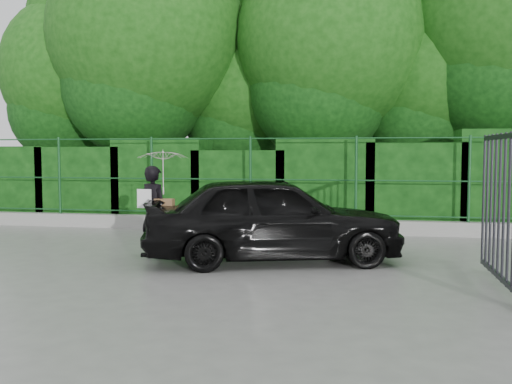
# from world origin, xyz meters

# --- Properties ---
(ground) EXTENTS (80.00, 80.00, 0.00)m
(ground) POSITION_xyz_m (0.00, 0.00, 0.00)
(ground) COLOR gray
(kerb) EXTENTS (14.00, 0.25, 0.30)m
(kerb) POSITION_xyz_m (0.00, 4.50, 0.15)
(kerb) COLOR #9E9E99
(kerb) RESTS_ON ground
(fence) EXTENTS (14.13, 0.06, 1.80)m
(fence) POSITION_xyz_m (0.22, 4.50, 1.20)
(fence) COLOR #15461F
(fence) RESTS_ON kerb
(hedge) EXTENTS (14.20, 1.20, 2.24)m
(hedge) POSITION_xyz_m (0.17, 5.50, 1.00)
(hedge) COLOR black
(hedge) RESTS_ON ground
(trees) EXTENTS (17.10, 6.15, 8.08)m
(trees) POSITION_xyz_m (1.14, 7.74, 4.62)
(trees) COLOR black
(trees) RESTS_ON ground
(woman) EXTENTS (0.90, 0.86, 1.80)m
(woman) POSITION_xyz_m (-0.55, 1.36, 1.18)
(woman) COLOR black
(woman) RESTS_ON ground
(car) EXTENTS (4.40, 2.76, 1.40)m
(car) POSITION_xyz_m (1.44, 1.11, 0.70)
(car) COLOR black
(car) RESTS_ON ground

